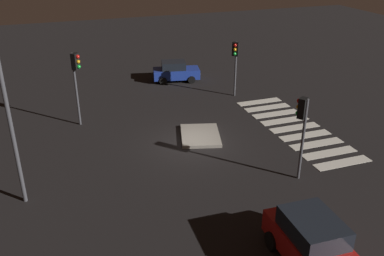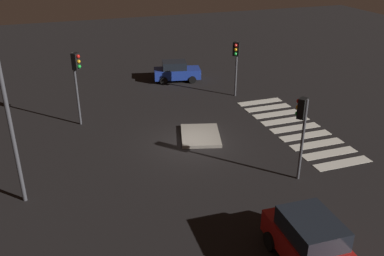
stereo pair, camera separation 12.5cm
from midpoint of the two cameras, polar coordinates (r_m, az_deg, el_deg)
The scene contains 9 objects.
ground_plane at distance 23.62m, azimuth 0.15°, elevation -2.20°, with size 80.00×80.00×0.00m, color black.
traffic_island at distance 24.42m, azimuth 1.30°, elevation -1.02°, with size 3.43×2.92×0.18m.
car_red at distance 15.67m, azimuth 16.31°, elevation -15.10°, with size 4.47×2.18×1.92m.
car_blue at distance 33.78m, azimuth -2.02°, elevation 7.70°, with size 2.27×3.88×1.61m.
traffic_light_south at distance 19.74m, azimuth 14.86°, elevation 1.21°, with size 0.53×0.54×4.10m.
traffic_light_east at distance 29.88m, azimuth 6.14°, elevation 9.74°, with size 0.53×0.54×3.98m.
traffic_light_north at distance 25.72m, azimuth -15.28°, elevation 7.43°, with size 0.54×0.53×4.52m.
street_lamp at distance 17.94m, azimuth -24.36°, elevation 6.35°, with size 0.56×0.56×8.52m.
crosswalk_near at distance 26.33m, azimuth 13.93°, elevation 0.02°, with size 9.90×3.20×0.02m.
Camera 2 is at (-19.90, 6.83, 10.75)m, focal length 39.29 mm.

